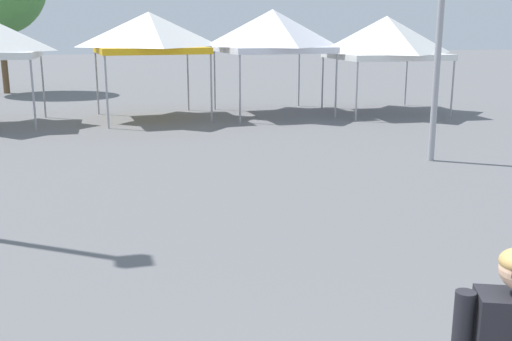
{
  "coord_description": "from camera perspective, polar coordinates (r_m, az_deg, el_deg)",
  "views": [
    {
      "loc": [
        -1.5,
        -1.64,
        2.89
      ],
      "look_at": [
        0.32,
        4.8,
        1.3
      ],
      "focal_mm": 42.05,
      "sensor_mm": 36.0,
      "label": 1
    }
  ],
  "objects": [
    {
      "name": "canopy_tent_far_left",
      "position": [
        20.69,
        1.59,
        13.13
      ],
      "size": [
        3.54,
        3.54,
        3.51
      ],
      "color": "#9E9EA3",
      "rests_on": "ground"
    },
    {
      "name": "canopy_tent_right_of_center",
      "position": [
        19.83,
        -10.11,
        12.79
      ],
      "size": [
        3.52,
        3.52,
        3.4
      ],
      "color": "#9E9EA3",
      "rests_on": "ground"
    },
    {
      "name": "canopy_tent_center",
      "position": [
        21.44,
        12.26,
        12.26
      ],
      "size": [
        3.7,
        3.7,
        3.3
      ],
      "color": "#9E9EA3",
      "rests_on": "ground"
    }
  ]
}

